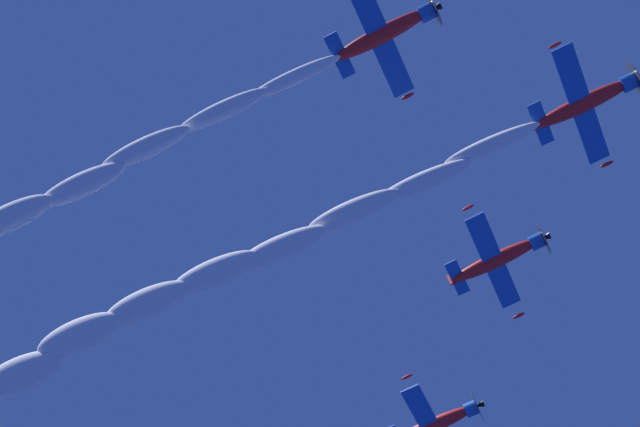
{
  "coord_description": "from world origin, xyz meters",
  "views": [
    {
      "loc": [
        -4.77,
        14.77,
        1.58
      ],
      "look_at": [
        11.03,
        4.07,
        60.5
      ],
      "focal_mm": 49.41,
      "sensor_mm": 36.0,
      "label": 1
    }
  ],
  "objects_px": {
    "airplane_lead": "(587,102)",
    "airplane_slot_tail": "(436,424)",
    "airplane_right_wingman": "(385,33)",
    "airplane_left_wingman": "(499,259)"
  },
  "relations": [
    {
      "from": "airplane_right_wingman",
      "to": "airplane_slot_tail",
      "type": "xyz_separation_m",
      "value": [
        22.61,
        -21.07,
        1.04
      ]
    },
    {
      "from": "airplane_slot_tail",
      "to": "airplane_right_wingman",
      "type": "bearing_deg",
      "value": 137.02
    },
    {
      "from": "airplane_left_wingman",
      "to": "airplane_slot_tail",
      "type": "bearing_deg",
      "value": -16.92
    },
    {
      "from": "airplane_slot_tail",
      "to": "airplane_left_wingman",
      "type": "bearing_deg",
      "value": 163.08
    },
    {
      "from": "airplane_right_wingman",
      "to": "airplane_slot_tail",
      "type": "distance_m",
      "value": 30.92
    },
    {
      "from": "airplane_lead",
      "to": "airplane_right_wingman",
      "type": "bearing_deg",
      "value": 74.37
    },
    {
      "from": "airplane_lead",
      "to": "airplane_slot_tail",
      "type": "height_order",
      "value": "airplane_slot_tail"
    },
    {
      "from": "airplane_lead",
      "to": "airplane_right_wingman",
      "type": "xyz_separation_m",
      "value": [
        3.94,
        14.1,
        0.24
      ]
    },
    {
      "from": "airplane_left_wingman",
      "to": "airplane_right_wingman",
      "type": "relative_size",
      "value": 0.99
    },
    {
      "from": "airplane_lead",
      "to": "airplane_right_wingman",
      "type": "relative_size",
      "value": 1.01
    }
  ]
}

